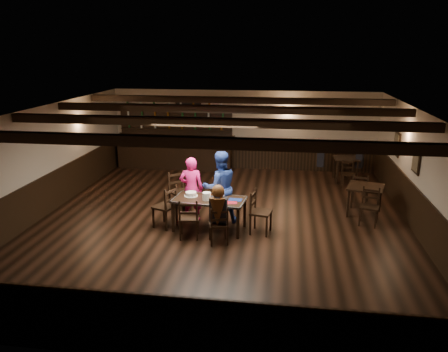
# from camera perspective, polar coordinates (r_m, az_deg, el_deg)

# --- Properties ---
(ground) EXTENTS (10.00, 10.00, 0.00)m
(ground) POSITION_cam_1_polar(r_m,az_deg,el_deg) (10.69, -0.29, -5.97)
(ground) COLOR black
(ground) RESTS_ON ground
(room_shell) EXTENTS (9.02, 10.02, 2.71)m
(room_shell) POSITION_cam_1_polar(r_m,az_deg,el_deg) (10.19, -0.22, 3.23)
(room_shell) COLOR beige
(room_shell) RESTS_ON ground
(dining_table) EXTENTS (1.72, 1.00, 0.75)m
(dining_table) POSITION_cam_1_polar(r_m,az_deg,el_deg) (10.02, -1.93, -3.39)
(dining_table) COLOR black
(dining_table) RESTS_ON ground
(chair_near_left) EXTENTS (0.49, 0.47, 0.92)m
(chair_near_left) POSITION_cam_1_polar(r_m,az_deg,el_deg) (9.59, -4.63, -5.24)
(chair_near_left) COLOR black
(chair_near_left) RESTS_ON ground
(chair_near_right) EXTENTS (0.49, 0.48, 0.85)m
(chair_near_right) POSITION_cam_1_polar(r_m,az_deg,el_deg) (9.33, -0.67, -6.11)
(chair_near_right) COLOR black
(chair_near_right) RESTS_ON ground
(chair_end_left) EXTENTS (0.59, 0.60, 1.00)m
(chair_end_left) POSITION_cam_1_polar(r_m,az_deg,el_deg) (10.24, -7.39, -3.62)
(chair_end_left) COLOR black
(chair_end_left) RESTS_ON ground
(chair_end_right) EXTENTS (0.52, 0.54, 1.00)m
(chair_end_right) POSITION_cam_1_polar(r_m,az_deg,el_deg) (9.91, 4.37, -4.23)
(chair_end_right) COLOR black
(chair_end_right) RESTS_ON ground
(chair_far_pushed) EXTENTS (0.65, 0.65, 1.01)m
(chair_far_pushed) POSITION_cam_1_polar(r_m,az_deg,el_deg) (11.35, -6.02, -1.52)
(chair_far_pushed) COLOR black
(chair_far_pushed) RESTS_ON ground
(woman_pink) EXTENTS (0.62, 0.44, 1.58)m
(woman_pink) POSITION_cam_1_polar(r_m,az_deg,el_deg) (10.60, -4.28, -1.67)
(woman_pink) COLOR #F226A1
(woman_pink) RESTS_ON ground
(man_blue) EXTENTS (1.05, 0.95, 1.76)m
(man_blue) POSITION_cam_1_polar(r_m,az_deg,el_deg) (10.39, -0.55, -1.47)
(man_blue) COLOR navy
(man_blue) RESTS_ON ground
(seated_person) EXTENTS (0.36, 0.55, 0.89)m
(seated_person) POSITION_cam_1_polar(r_m,az_deg,el_deg) (9.24, -0.76, -3.90)
(seated_person) COLOR black
(seated_person) RESTS_ON ground
(cake) EXTENTS (0.32, 0.32, 0.10)m
(cake) POSITION_cam_1_polar(r_m,az_deg,el_deg) (10.18, -4.34, -2.39)
(cake) COLOR white
(cake) RESTS_ON dining_table
(plate_stack_a) EXTENTS (0.19, 0.19, 0.18)m
(plate_stack_a) POSITION_cam_1_polar(r_m,az_deg,el_deg) (9.90, -2.29, -2.64)
(plate_stack_a) COLOR white
(plate_stack_a) RESTS_ON dining_table
(plate_stack_b) EXTENTS (0.19, 0.19, 0.23)m
(plate_stack_b) POSITION_cam_1_polar(r_m,az_deg,el_deg) (9.89, -0.50, -2.48)
(plate_stack_b) COLOR white
(plate_stack_b) RESTS_ON dining_table
(tea_light) EXTENTS (0.05, 0.05, 0.06)m
(tea_light) POSITION_cam_1_polar(r_m,az_deg,el_deg) (10.06, -1.37, -2.71)
(tea_light) COLOR #A5A8AD
(tea_light) RESTS_ON dining_table
(salt_shaker) EXTENTS (0.04, 0.04, 0.09)m
(salt_shaker) POSITION_cam_1_polar(r_m,az_deg,el_deg) (9.78, -0.14, -3.12)
(salt_shaker) COLOR silver
(salt_shaker) RESTS_ON dining_table
(pepper_shaker) EXTENTS (0.04, 0.04, 0.09)m
(pepper_shaker) POSITION_cam_1_polar(r_m,az_deg,el_deg) (9.77, 0.12, -3.15)
(pepper_shaker) COLOR #A5A8AD
(pepper_shaker) RESTS_ON dining_table
(drink_glass) EXTENTS (0.07, 0.07, 0.10)m
(drink_glass) POSITION_cam_1_polar(r_m,az_deg,el_deg) (9.97, -0.25, -2.70)
(drink_glass) COLOR silver
(drink_glass) RESTS_ON dining_table
(menu_red) EXTENTS (0.31, 0.23, 0.00)m
(menu_red) POSITION_cam_1_polar(r_m,az_deg,el_deg) (9.75, 0.88, -3.47)
(menu_red) COLOR maroon
(menu_red) RESTS_ON dining_table
(menu_blue) EXTENTS (0.31, 0.23, 0.00)m
(menu_blue) POSITION_cam_1_polar(r_m,az_deg,el_deg) (9.92, 1.49, -3.11)
(menu_blue) COLOR navy
(menu_blue) RESTS_ON dining_table
(bar_counter) EXTENTS (4.15, 0.70, 2.20)m
(bar_counter) POSITION_cam_1_polar(r_m,az_deg,el_deg) (15.35, -6.39, 3.72)
(bar_counter) COLOR black
(bar_counter) RESTS_ON ground
(back_table_a) EXTENTS (1.04, 1.04, 0.75)m
(back_table_a) POSITION_cam_1_polar(r_m,az_deg,el_deg) (11.47, 17.98, -1.75)
(back_table_a) COLOR black
(back_table_a) RESTS_ON ground
(back_table_b) EXTENTS (0.77, 0.77, 0.75)m
(back_table_b) POSITION_cam_1_polar(r_m,az_deg,el_deg) (14.26, 15.64, 1.89)
(back_table_b) COLOR black
(back_table_b) RESTS_ON ground
(bg_patron_left) EXTENTS (0.26, 0.38, 0.73)m
(bg_patron_left) POSITION_cam_1_polar(r_m,az_deg,el_deg) (14.11, 12.55, 2.75)
(bg_patron_left) COLOR black
(bg_patron_left) RESTS_ON ground
(bg_patron_right) EXTENTS (0.31, 0.39, 0.70)m
(bg_patron_right) POSITION_cam_1_polar(r_m,az_deg,el_deg) (14.27, 17.35, 2.47)
(bg_patron_right) COLOR black
(bg_patron_right) RESTS_ON ground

